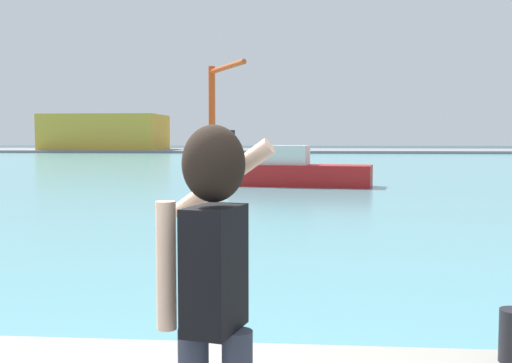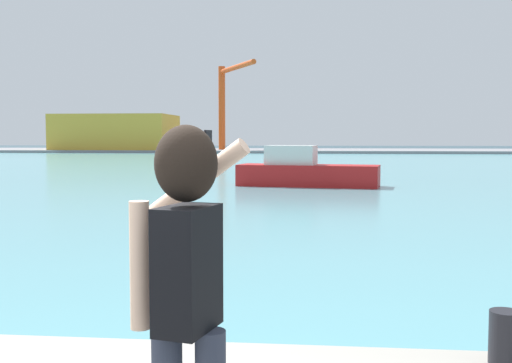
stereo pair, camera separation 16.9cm
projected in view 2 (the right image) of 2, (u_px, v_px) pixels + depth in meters
ground_plane at (303, 164)px, 52.86m from camera, size 220.00×220.00×0.00m
harbor_water at (303, 163)px, 54.84m from camera, size 140.00×100.00×0.02m
far_shore_dock at (311, 151)px, 94.52m from camera, size 140.00×20.00×0.38m
person_photographer at (186, 276)px, 2.78m from camera, size 0.53×0.57×1.74m
harbor_bollard at (505, 337)px, 4.62m from camera, size 0.24×0.24×0.40m
boat_moored at (305, 172)px, 28.53m from camera, size 6.61×2.88×1.86m
warehouse_left at (116, 132)px, 94.97m from camera, size 17.18×11.51×5.25m
port_crane at (227, 94)px, 90.83m from camera, size 6.93×12.86×12.39m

